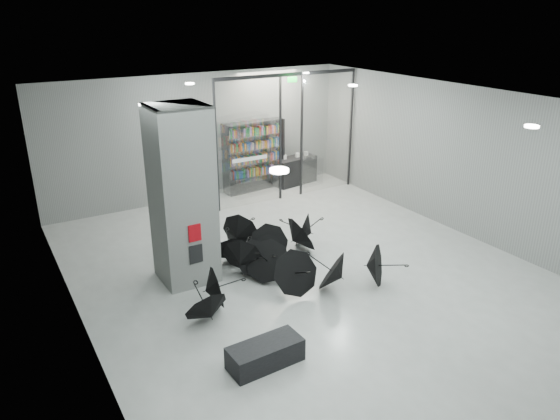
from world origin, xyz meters
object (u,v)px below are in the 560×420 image
shop_counter (295,171)px  column (182,196)px  bench (265,354)px  bookshelf (254,156)px  umbrella_cluster (274,263)px

shop_counter → column: bearing=-152.0°
bench → bookshelf: (4.33, 8.45, 0.97)m
column → bookshelf: column is taller
bookshelf → shop_counter: 1.69m
column → bench: (-0.01, -3.70, -1.79)m
umbrella_cluster → bench: bearing=-122.8°
column → umbrella_cluster: size_ratio=0.81×
bookshelf → shop_counter: (1.52, -0.17, -0.70)m
column → bench: size_ratio=3.02×
shop_counter → bookshelf: bearing=163.5°
bench → bookshelf: 9.54m
column → bench: column is taller
column → shop_counter: (5.84, 4.58, -1.52)m
umbrella_cluster → column: bearing=152.0°
bench → shop_counter: (5.85, 8.28, 0.26)m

